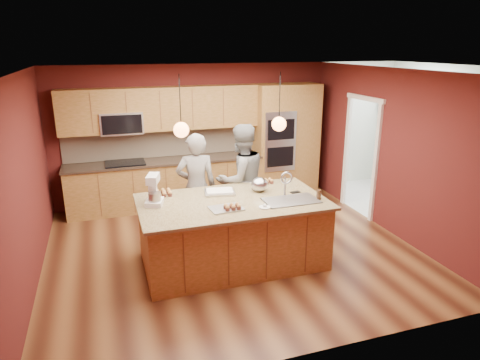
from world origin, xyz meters
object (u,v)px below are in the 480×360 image
object	(u,v)px
stand_mixer	(154,192)
island	(234,231)
person_left	(196,187)
person_right	(241,180)
mixing_bowl	(259,184)

from	to	relation	value
stand_mixer	island	bearing A→B (deg)	7.28
person_left	island	bearing A→B (deg)	115.21
person_right	stand_mixer	size ratio (longest dim) A/B	4.43
person_left	mixing_bowl	distance (m)	1.09
island	mixing_bowl	size ratio (longest dim) A/B	10.20
person_left	stand_mixer	world-z (taller)	person_left
island	stand_mixer	bearing A→B (deg)	169.39
person_left	mixing_bowl	size ratio (longest dim) A/B	6.86
person_left	stand_mixer	distance (m)	1.12
stand_mixer	mixing_bowl	bearing A→B (deg)	20.34
person_right	island	bearing A→B (deg)	51.08
island	person_left	size ratio (longest dim) A/B	1.49
island	person_right	distance (m)	1.16
island	person_right	size ratio (longest dim) A/B	1.41
island	person_left	xyz separation A→B (m)	(-0.31, 0.98, 0.39)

